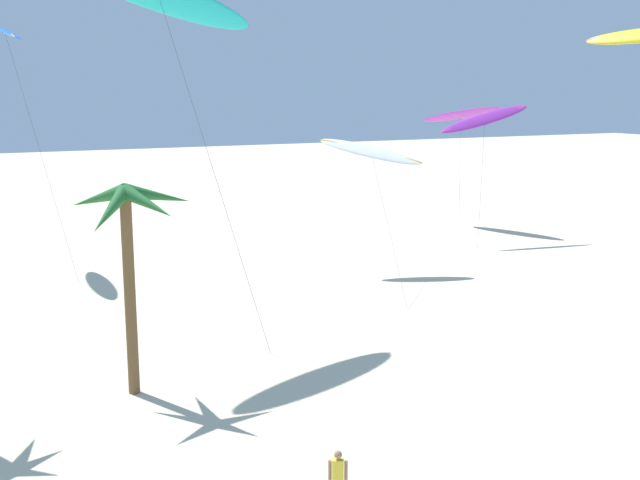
% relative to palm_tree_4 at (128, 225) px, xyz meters
% --- Properties ---
extents(palm_tree_4, '(4.11, 4.41, 7.64)m').
position_rel_palm_tree_4_xyz_m(palm_tree_4, '(0.00, 0.00, 0.00)').
color(palm_tree_4, brown).
rests_on(palm_tree_4, ground).
extents(flying_kite_1, '(3.20, 10.51, 15.19)m').
position_rel_palm_tree_4_xyz_m(flying_kite_1, '(-1.35, 24.15, 8.08)').
color(flying_kite_1, blue).
rests_on(flying_kite_1, ground).
extents(flying_kite_3, '(5.59, 8.94, 9.90)m').
position_rel_palm_tree_4_xyz_m(flying_kite_3, '(31.72, 23.29, 2.76)').
color(flying_kite_3, purple).
rests_on(flying_kite_3, ground).
extents(flying_kite_6, '(6.17, 10.75, 8.30)m').
position_rel_palm_tree_4_xyz_m(flying_kite_6, '(17.58, 13.16, 1.04)').
color(flying_kite_6, white).
rests_on(flying_kite_6, ground).
extents(flying_kite_7, '(7.51, 3.78, 10.10)m').
position_rel_palm_tree_4_xyz_m(flying_kite_7, '(29.84, 17.93, 2.63)').
color(flying_kite_7, purple).
rests_on(flying_kite_7, ground).
extents(person_near_right, '(0.46, 0.32, 1.60)m').
position_rel_palm_tree_4_xyz_m(person_near_right, '(2.83, -10.27, -5.28)').
color(person_near_right, black).
rests_on(person_near_right, ground).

